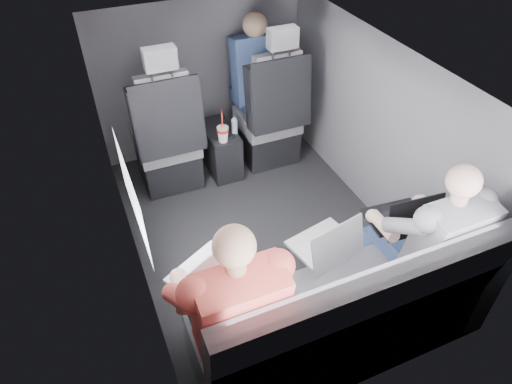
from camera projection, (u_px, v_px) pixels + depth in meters
name	position (u px, v px, depth m)	size (l,w,h in m)	color
floor	(261.00, 232.00, 3.45)	(2.60, 2.60, 0.00)	black
ceiling	(263.00, 63.00, 2.58)	(2.60, 2.60, 0.00)	#B2B2AD
panel_left	(125.00, 194.00, 2.74)	(0.02, 2.60, 1.35)	#56565B
panel_right	(376.00, 131.00, 3.28)	(0.02, 2.60, 1.35)	#56565B
panel_front	(201.00, 78.00, 3.93)	(1.80, 0.02, 1.35)	#56565B
panel_back	(375.00, 312.00, 2.10)	(1.80, 0.02, 1.35)	#56565B
side_window	(132.00, 195.00, 2.39)	(0.02, 0.75, 0.42)	white
seatbelt	(280.00, 87.00, 3.54)	(0.05, 0.01, 0.65)	black
front_seat_left	(168.00, 144.00, 3.64)	(0.52, 0.58, 1.26)	black
front_seat_right	(270.00, 121.00, 3.92)	(0.52, 0.58, 1.26)	black
center_console	(220.00, 149.00, 3.94)	(0.24, 0.48, 0.41)	black
rear_bench	(339.00, 319.00, 2.50)	(1.60, 0.57, 0.92)	#5D5D62
soda_cup	(223.00, 134.00, 3.63)	(0.09, 0.09, 0.28)	white
water_bottle	(235.00, 126.00, 3.72)	(0.05, 0.05, 0.15)	#A7CBE2
laptop_white	(209.00, 274.00, 2.32)	(0.44, 0.48, 0.27)	white
laptop_silver	(327.00, 244.00, 2.49)	(0.39, 0.38, 0.25)	silver
laptop_black	(403.00, 217.00, 2.65)	(0.37, 0.34, 0.25)	black
passenger_rear_left	(230.00, 305.00, 2.18)	(0.51, 0.62, 1.23)	#303135
passenger_rear_right	(425.00, 238.00, 2.54)	(0.48, 0.60, 1.18)	navy
passenger_front_right	(255.00, 71.00, 3.86)	(0.40, 0.40, 0.81)	navy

